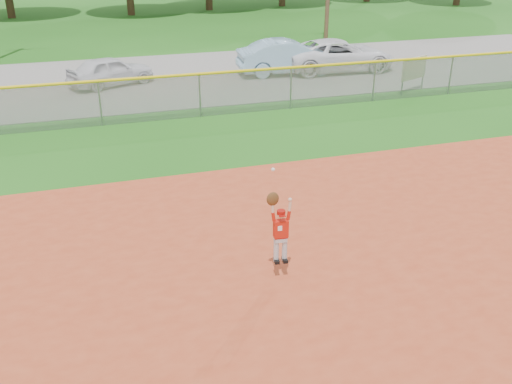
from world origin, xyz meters
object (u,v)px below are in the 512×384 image
car_white_b (339,55)px  sponsor_sign (414,69)px  ballplayer (280,228)px  car_blue (289,57)px  car_white_a (110,71)px

car_white_b → sponsor_sign: 4.46m
ballplayer → car_blue: bearing=69.0°
car_white_a → sponsor_sign: 12.30m
car_blue → car_white_b: 2.38m
car_white_a → car_blue: 7.77m
car_white_a → car_blue: bearing=-114.9°
car_white_b → sponsor_sign: car_white_b is taller
car_white_a → car_blue: size_ratio=0.78×
car_white_b → sponsor_sign: (1.26, -4.27, 0.18)m
car_blue → ballplayer: 16.52m
car_white_b → car_white_a: bearing=90.5°
car_white_b → car_blue: bearing=90.0°
car_white_b → ballplayer: (-8.30, -15.32, 0.31)m
car_white_a → sponsor_sign: size_ratio=2.44×
ballplayer → sponsor_sign: bearing=49.1°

